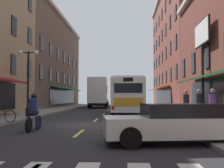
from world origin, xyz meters
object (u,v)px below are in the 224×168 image
(pedestrian_near, at_px, (213,106))
(street_lamp_twin, at_px, (28,79))
(sedan_mid, at_px, (180,123))
(sedan_near, at_px, (103,102))
(pedestrian_mid, at_px, (186,104))
(billboard_sign, at_px, (202,43))
(motorcycle_rider, at_px, (34,115))
(box_truck, at_px, (98,93))
(pedestrian_rear, at_px, (199,105))
(transit_bus, at_px, (126,95))
(bicycle_near, at_px, (1,116))

(pedestrian_near, distance_m, street_lamp_twin, 12.32)
(sedan_mid, relative_size, street_lamp_twin, 1.08)
(street_lamp_twin, bearing_deg, sedan_near, 84.71)
(pedestrian_mid, bearing_deg, billboard_sign, 16.67)
(billboard_sign, xyz_separation_m, pedestrian_mid, (-1.46, -1.65, -4.07))
(motorcycle_rider, bearing_deg, box_truck, 89.25)
(pedestrian_rear, bearing_deg, sedan_mid, -171.98)
(box_truck, height_order, sedan_mid, box_truck)
(motorcycle_rider, xyz_separation_m, pedestrian_near, (8.04, 0.68, 0.35))
(billboard_sign, relative_size, box_truck, 0.88)
(box_truck, relative_size, sedan_mid, 1.49)
(sedan_mid, distance_m, pedestrian_near, 4.43)
(sedan_mid, distance_m, motorcycle_rider, 6.58)
(sedan_near, height_order, street_lamp_twin, street_lamp_twin)
(pedestrian_near, relative_size, street_lamp_twin, 0.38)
(sedan_near, bearing_deg, box_truck, -88.66)
(box_truck, distance_m, sedan_mid, 29.24)
(billboard_sign, distance_m, motorcycle_rider, 12.14)
(sedan_near, distance_m, pedestrian_rear, 33.33)
(pedestrian_near, bearing_deg, transit_bus, -37.45)
(sedan_mid, distance_m, bicycle_near, 9.97)
(transit_bus, xyz_separation_m, pedestrian_rear, (4.08, -10.46, -0.57))
(pedestrian_near, bearing_deg, sedan_mid, 95.60)
(motorcycle_rider, bearing_deg, bicycle_near, 137.03)
(pedestrian_near, bearing_deg, pedestrian_mid, -49.77)
(sedan_near, xyz_separation_m, pedestrian_near, (7.95, -35.28, 0.38))
(sedan_mid, height_order, pedestrian_mid, pedestrian_mid)
(billboard_sign, relative_size, transit_bus, 0.52)
(transit_bus, relative_size, sedan_mid, 2.51)
(billboard_sign, bearing_deg, sedan_mid, -109.35)
(motorcycle_rider, distance_m, pedestrian_mid, 9.18)
(transit_bus, bearing_deg, sedan_mid, -84.35)
(pedestrian_near, bearing_deg, bicycle_near, 27.12)
(transit_bus, bearing_deg, pedestrian_rear, -68.67)
(pedestrian_rear, bearing_deg, transit_bus, 48.79)
(bicycle_near, distance_m, street_lamp_twin, 4.80)
(sedan_mid, distance_m, pedestrian_rear, 7.17)
(sedan_mid, distance_m, street_lamp_twin, 13.04)
(sedan_near, bearing_deg, billboard_sign, -72.78)
(transit_bus, relative_size, sedan_near, 2.61)
(sedan_near, relative_size, pedestrian_mid, 2.69)
(transit_bus, xyz_separation_m, box_truck, (-3.76, 11.48, 0.40))
(sedan_mid, bearing_deg, transit_bus, 95.65)
(pedestrian_rear, bearing_deg, pedestrian_near, -155.22)
(motorcycle_rider, relative_size, bicycle_near, 1.22)
(box_truck, relative_size, motorcycle_rider, 3.54)
(sedan_mid, height_order, pedestrian_rear, pedestrian_rear)
(sedan_near, relative_size, street_lamp_twin, 1.04)
(transit_bus, height_order, pedestrian_mid, transit_bus)
(billboard_sign, distance_m, transit_bus, 9.73)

